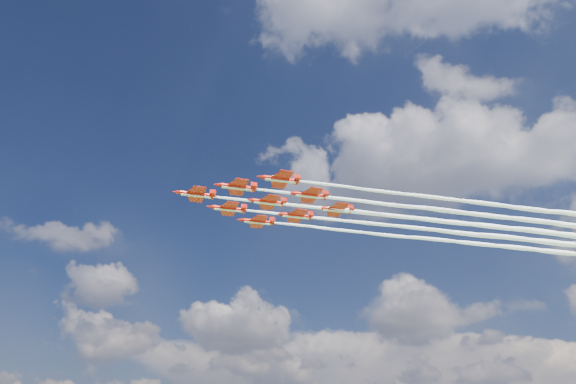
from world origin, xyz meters
The scene contains 9 objects.
jet_lead centered at (33.44, 21.14, 73.28)m, with size 98.75×82.70×3.05m.
jet_row2_port centered at (46.34, 22.09, 73.28)m, with size 98.75×82.70×3.05m.
jet_row2_starb centered at (36.69, 33.67, 73.28)m, with size 98.75×82.70×3.05m.
jet_row3_port centered at (59.25, 23.03, 73.28)m, with size 98.75×82.70×3.05m.
jet_row3_centre centered at (49.59, 34.61, 73.28)m, with size 98.75×82.70×3.05m.
jet_row3_starb centered at (39.94, 46.19, 73.28)m, with size 98.75×82.70×3.05m.
jet_row4_port centered at (62.50, 35.55, 73.28)m, with size 98.75×82.70×3.05m.
jet_row4_starb centered at (52.84, 47.13, 73.28)m, with size 98.75×82.70×3.05m.
jet_tail centered at (65.75, 48.07, 73.28)m, with size 98.75×82.70×3.05m.
Camera 1 is at (72.48, -135.48, 4.00)m, focal length 35.00 mm.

